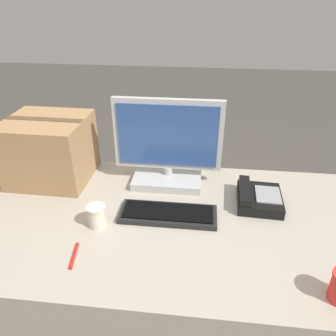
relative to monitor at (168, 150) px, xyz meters
name	(u,v)px	position (x,y,z in m)	size (l,w,h in m)	color
ground_plane	(154,325)	(-0.04, -0.30, -0.88)	(12.00, 12.00, 0.00)	#47423D
office_desk	(153,277)	(-0.04, -0.30, -0.52)	(1.80, 0.90, 0.71)	#A89E8E
monitor	(168,150)	(0.00, 0.00, 0.00)	(0.50, 0.25, 0.41)	#B7B7B7
keyboard	(168,214)	(0.03, -0.29, -0.15)	(0.40, 0.15, 0.03)	black
desk_phone	(258,198)	(0.41, -0.15, -0.14)	(0.20, 0.23, 0.08)	black
paper_cup_left	(97,216)	(-0.24, -0.38, -0.12)	(0.08, 0.08, 0.09)	beige
cardboard_box	(50,149)	(-0.57, -0.03, -0.01)	(0.37, 0.35, 0.31)	#9E754C
pen_marker	(74,255)	(-0.27, -0.55, -0.16)	(0.03, 0.12, 0.01)	red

